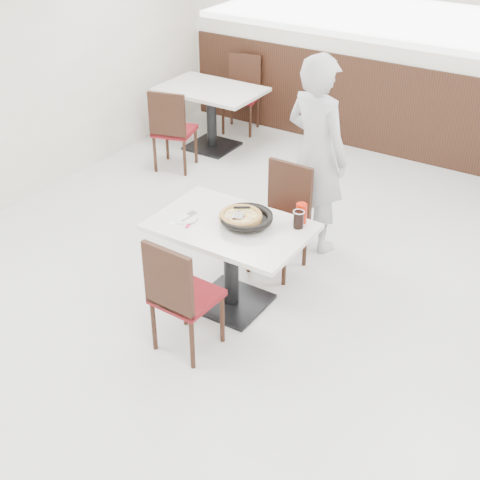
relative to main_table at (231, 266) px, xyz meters
The scene contains 20 objects.
floor 0.40m from the main_table, 14.31° to the left, with size 7.00×7.00×0.00m, color #A8A8A3.
wall_back 3.69m from the main_table, 87.65° to the left, with size 6.00×0.04×2.80m, color beige.
wainscot_back 3.52m from the main_table, 87.64° to the left, with size 5.90×0.03×1.10m, color black.
fluo_panel_b 3.26m from the main_table, 41.65° to the right, with size 1.20×0.60×0.02m, color white.
main_table is the anchor object (origin of this frame).
chair_near 0.61m from the main_table, 88.57° to the right, with size 0.42×0.42×0.95m, color black, non-canonical shape.
chair_far 0.67m from the main_table, 85.85° to the left, with size 0.42×0.42×0.95m, color black, non-canonical shape.
trivet 0.40m from the main_table, 21.05° to the left, with size 0.13×0.13×0.04m, color black.
pizza_pan 0.43m from the main_table, 31.60° to the left, with size 0.34×0.34×0.01m, color black.
pizza 0.44m from the main_table, 38.83° to the left, with size 0.33×0.33×0.02m, color #B68847.
pizza_server 0.47m from the main_table, 17.95° to the left, with size 0.08×0.10×0.00m, color silver.
napkin 0.54m from the main_table, 157.43° to the right, with size 0.16×0.16×0.00m, color white.
side_plate 0.53m from the main_table, 160.69° to the right, with size 0.19×0.19×0.01m, color silver.
fork 0.52m from the main_table, 160.51° to the right, with size 0.01×0.15×0.00m, color silver.
cola_glass 0.68m from the main_table, 28.45° to the left, with size 0.08×0.08×0.13m, color black.
red_cup 0.71m from the main_table, 36.68° to the left, with size 0.08×0.08×0.16m, color #B31302.
diner_person 1.32m from the main_table, 85.06° to the left, with size 0.66×0.43×1.80m, color #B2B3B7.
bg_table_left 3.23m from the main_table, 127.47° to the left, with size 1.20×0.80×0.75m, color silver, non-canonical shape.
bg_chair_left_near 2.72m from the main_table, 136.82° to the left, with size 0.42×0.42×0.95m, color black, non-canonical shape.
bg_chair_left_far 3.75m from the main_table, 121.41° to the left, with size 0.42×0.42×0.95m, color black, non-canonical shape.
Camera 1 is at (2.30, -3.73, 3.31)m, focal length 50.00 mm.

